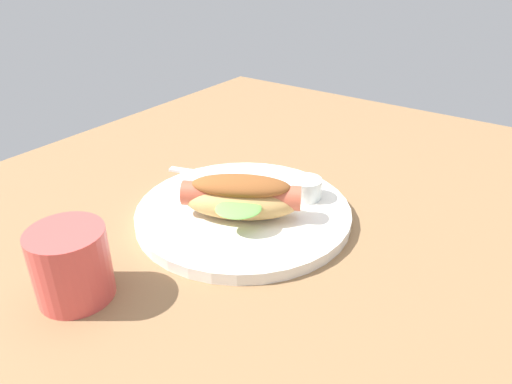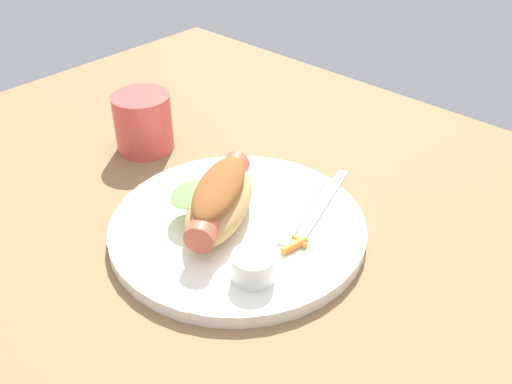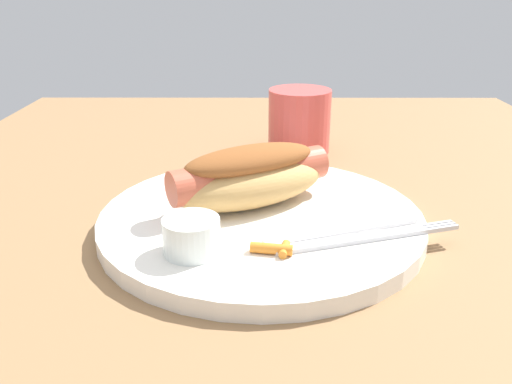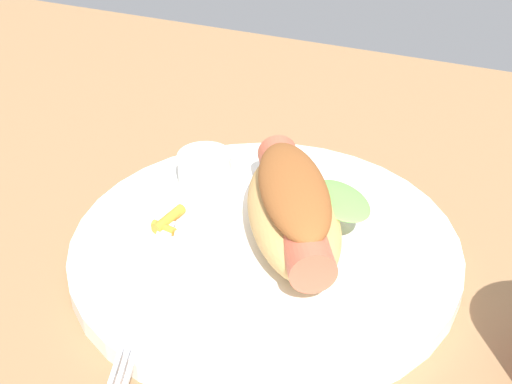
% 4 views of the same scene
% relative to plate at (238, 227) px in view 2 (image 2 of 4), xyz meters
% --- Properties ---
extents(ground_plane, '(1.20, 0.90, 0.02)m').
position_rel_plate_xyz_m(ground_plane, '(-0.02, -0.02, -0.02)').
color(ground_plane, olive).
extents(plate, '(0.30, 0.30, 0.02)m').
position_rel_plate_xyz_m(plate, '(0.00, 0.00, 0.00)').
color(plate, white).
rests_on(plate, ground_plane).
extents(hot_dog, '(0.14, 0.17, 0.06)m').
position_rel_plate_xyz_m(hot_dog, '(0.02, 0.01, 0.04)').
color(hot_dog, tan).
rests_on(hot_dog, plate).
extents(sauce_ramekin, '(0.05, 0.05, 0.03)m').
position_rel_plate_xyz_m(sauce_ramekin, '(-0.08, 0.06, 0.02)').
color(sauce_ramekin, white).
rests_on(sauce_ramekin, plate).
extents(fork, '(0.06, 0.17, 0.00)m').
position_rel_plate_xyz_m(fork, '(-0.06, -0.09, 0.01)').
color(fork, silver).
rests_on(fork, plate).
extents(knife, '(0.06, 0.14, 0.00)m').
position_rel_plate_xyz_m(knife, '(-0.04, -0.07, 0.01)').
color(knife, silver).
rests_on(knife, plate).
extents(carrot_garnish, '(0.02, 0.03, 0.01)m').
position_rel_plate_xyz_m(carrot_garnish, '(-0.08, -0.01, 0.01)').
color(carrot_garnish, orange).
rests_on(carrot_garnish, plate).
extents(drinking_cup, '(0.08, 0.08, 0.08)m').
position_rel_plate_xyz_m(drinking_cup, '(0.24, -0.05, 0.03)').
color(drinking_cup, '#D84C47').
rests_on(drinking_cup, ground_plane).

